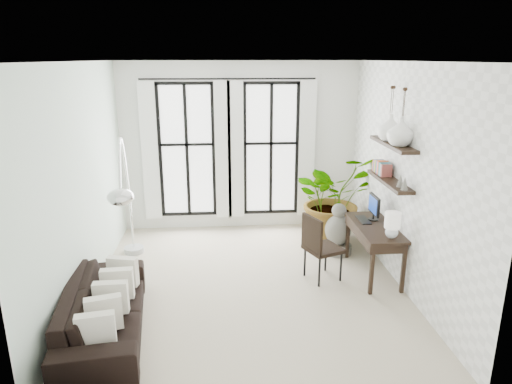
{
  "coord_description": "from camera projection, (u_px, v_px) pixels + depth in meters",
  "views": [
    {
      "loc": [
        -0.35,
        -6.1,
        3.24
      ],
      "look_at": [
        0.14,
        0.3,
        1.35
      ],
      "focal_mm": 32.0,
      "sensor_mm": 36.0,
      "label": 1
    }
  ],
  "objects": [
    {
      "name": "floor",
      "position": [
        248.0,
        285.0,
        6.78
      ],
      "size": [
        5.0,
        5.0,
        0.0
      ],
      "primitive_type": "plane",
      "color": "#B4A78F",
      "rests_on": "ground"
    },
    {
      "name": "vase_b",
      "position": [
        390.0,
        128.0,
        6.64
      ],
      "size": [
        0.37,
        0.37,
        0.38
      ],
      "primitive_type": "imported",
      "color": "white",
      "rests_on": "shelf_upper"
    },
    {
      "name": "desk_chair",
      "position": [
        318.0,
        244.0,
        6.78
      ],
      "size": [
        0.64,
        0.64,
        1.03
      ],
      "rotation": [
        0.0,
        0.0,
        0.4
      ],
      "color": "black",
      "rests_on": "floor"
    },
    {
      "name": "wall_right",
      "position": [
        405.0,
        178.0,
        6.49
      ],
      "size": [
        0.0,
        5.0,
        5.0
      ],
      "primitive_type": "plane",
      "rotation": [
        1.57,
        0.0,
        -1.57
      ],
      "color": "white",
      "rests_on": "floor"
    },
    {
      "name": "throw_pillows",
      "position": [
        111.0,
        298.0,
        5.43
      ],
      "size": [
        0.4,
        1.52,
        0.4
      ],
      "color": "silver",
      "rests_on": "sofa"
    },
    {
      "name": "arc_lamp",
      "position": [
        124.0,
        170.0,
        6.27
      ],
      "size": [
        0.72,
        2.74,
        2.25
      ],
      "color": "silver",
      "rests_on": "floor"
    },
    {
      "name": "sofa",
      "position": [
        104.0,
        311.0,
        5.47
      ],
      "size": [
        1.16,
        2.35,
        0.66
      ],
      "primitive_type": "imported",
      "rotation": [
        0.0,
        0.0,
        1.7
      ],
      "color": "black",
      "rests_on": "floor"
    },
    {
      "name": "buddha",
      "position": [
        338.0,
        232.0,
        7.8
      ],
      "size": [
        0.49,
        0.49,
        0.89
      ],
      "color": "slate",
      "rests_on": "floor"
    },
    {
      "name": "wall_left",
      "position": [
        81.0,
        184.0,
        6.16
      ],
      "size": [
        0.0,
        5.0,
        5.0
      ],
      "primitive_type": "plane",
      "rotation": [
        1.57,
        0.0,
        1.57
      ],
      "color": "silver",
      "rests_on": "floor"
    },
    {
      "name": "windows",
      "position": [
        229.0,
        150.0,
        8.64
      ],
      "size": [
        3.26,
        0.13,
        2.65
      ],
      "color": "white",
      "rests_on": "wall_back"
    },
    {
      "name": "vase_a",
      "position": [
        401.0,
        132.0,
        6.25
      ],
      "size": [
        0.37,
        0.37,
        0.38
      ],
      "primitive_type": "imported",
      "color": "white",
      "rests_on": "shelf_upper"
    },
    {
      "name": "plant",
      "position": [
        333.0,
        198.0,
        8.21
      ],
      "size": [
        1.86,
        1.76,
        1.64
      ],
      "primitive_type": "imported",
      "rotation": [
        0.0,
        0.0,
        0.42
      ],
      "color": "#2D7228",
      "rests_on": "floor"
    },
    {
      "name": "wall_back",
      "position": [
        240.0,
        147.0,
        8.71
      ],
      "size": [
        4.5,
        0.0,
        4.5
      ],
      "primitive_type": "plane",
      "rotation": [
        1.57,
        0.0,
        0.0
      ],
      "color": "white",
      "rests_on": "floor"
    },
    {
      "name": "ceiling",
      "position": [
        247.0,
        61.0,
        5.87
      ],
      "size": [
        5.0,
        5.0,
        0.0
      ],
      "primitive_type": "plane",
      "color": "white",
      "rests_on": "wall_back"
    },
    {
      "name": "wall_shelves",
      "position": [
        390.0,
        165.0,
        6.68
      ],
      "size": [
        0.25,
        1.3,
        0.6
      ],
      "color": "black",
      "rests_on": "wall_right"
    },
    {
      "name": "desk",
      "position": [
        376.0,
        231.0,
        6.87
      ],
      "size": [
        0.57,
        1.35,
        1.19
      ],
      "color": "black",
      "rests_on": "floor"
    }
  ]
}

